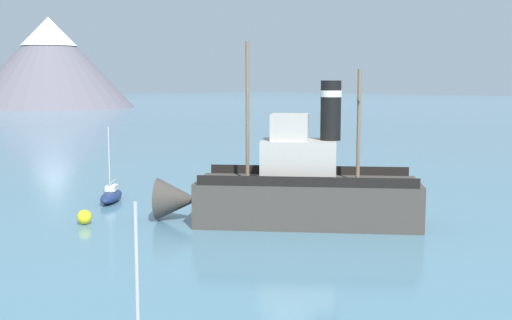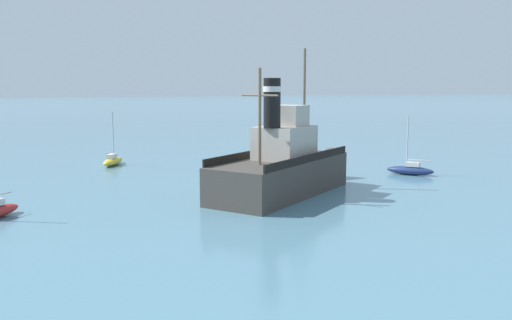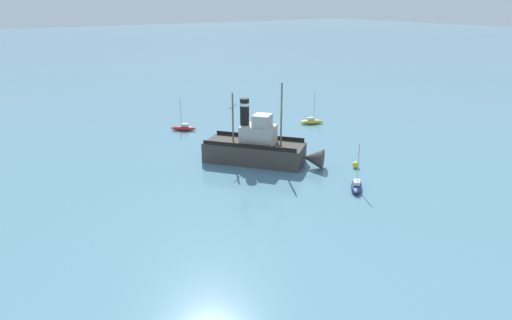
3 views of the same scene
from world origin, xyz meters
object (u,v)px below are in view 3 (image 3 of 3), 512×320
(sailboat_yellow, at_px, (312,121))
(mooring_buoy, at_px, (356,165))
(sailboat_navy, at_px, (356,186))
(old_tugboat, at_px, (259,148))
(sailboat_red, at_px, (184,128))

(sailboat_yellow, relative_size, mooring_buoy, 6.11)
(sailboat_navy, bearing_deg, sailboat_yellow, -120.45)
(old_tugboat, height_order, mooring_buoy, old_tugboat)
(sailboat_red, xyz_separation_m, sailboat_yellow, (-18.62, 7.89, 0.00))
(mooring_buoy, bearing_deg, sailboat_red, -69.32)
(sailboat_yellow, height_order, mooring_buoy, sailboat_yellow)
(old_tugboat, xyz_separation_m, sailboat_red, (1.47, -18.11, -1.40))
(old_tugboat, height_order, sailboat_red, old_tugboat)
(old_tugboat, height_order, sailboat_yellow, old_tugboat)
(sailboat_yellow, bearing_deg, sailboat_red, -22.97)
(sailboat_red, height_order, sailboat_yellow, same)
(old_tugboat, relative_size, sailboat_navy, 2.72)
(sailboat_yellow, xyz_separation_m, mooring_buoy, (8.77, 18.20, -0.03))
(mooring_buoy, bearing_deg, sailboat_navy, 44.85)
(sailboat_red, xyz_separation_m, sailboat_navy, (-5.19, 30.73, 0.00))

